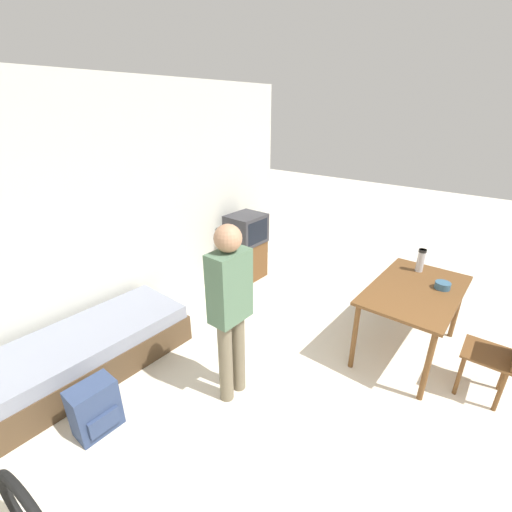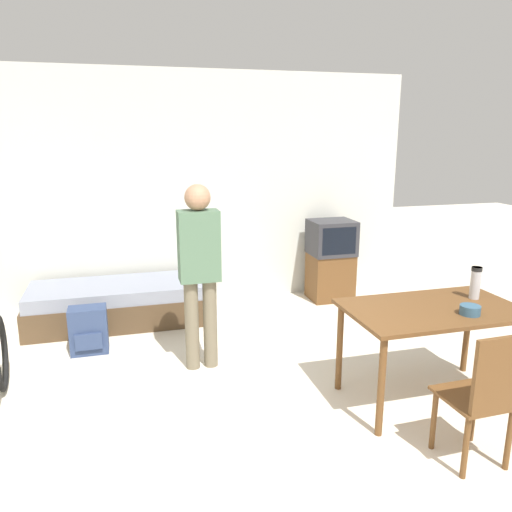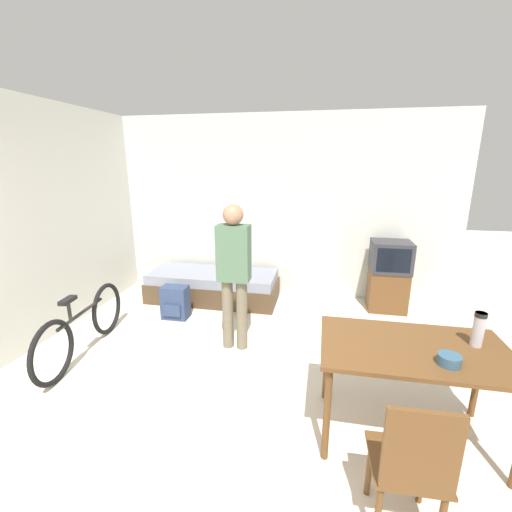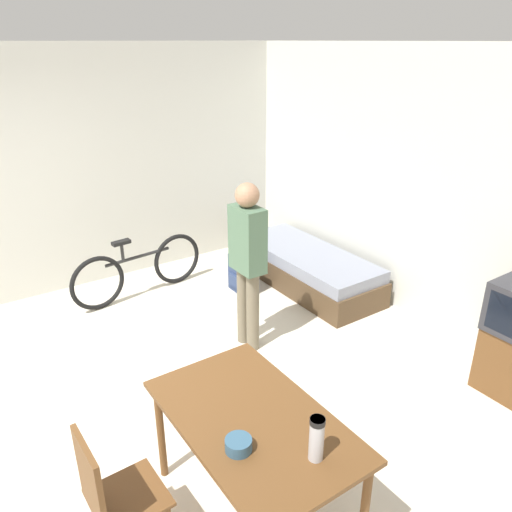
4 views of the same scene
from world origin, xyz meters
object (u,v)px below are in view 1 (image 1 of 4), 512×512
at_px(daybed, 88,352).
at_px(dining_table, 415,296).
at_px(thermos_flask, 421,259).
at_px(backpack, 95,408).
at_px(mate_bowl, 443,286).
at_px(wooden_chair, 503,351).
at_px(tv, 246,246).
at_px(person_standing, 230,304).

distance_m(daybed, dining_table, 3.25).
bearing_deg(thermos_flask, backpack, 153.52).
relative_size(daybed, backpack, 4.36).
xyz_separation_m(daybed, mate_bowl, (2.42, -2.49, 0.57)).
distance_m(wooden_chair, thermos_flask, 1.14).
height_order(tv, wooden_chair, tv).
distance_m(tv, person_standing, 2.35).
xyz_separation_m(dining_table, backpack, (-2.55, 1.58, -0.45)).
bearing_deg(person_standing, mate_bowl, -34.71).
height_order(dining_table, wooden_chair, wooden_chair).
xyz_separation_m(daybed, tv, (2.50, 0.13, 0.29)).
xyz_separation_m(wooden_chair, mate_bowl, (0.33, 0.60, 0.29)).
bearing_deg(thermos_flask, tv, 94.38).
xyz_separation_m(dining_table, thermos_flask, (0.43, 0.10, 0.23)).
bearing_deg(wooden_chair, mate_bowl, 61.34).
height_order(daybed, wooden_chair, wooden_chair).
bearing_deg(thermos_flask, mate_bowl, -132.31).
bearing_deg(thermos_flask, dining_table, -167.02).
distance_m(person_standing, backpack, 1.33).
relative_size(tv, thermos_flask, 3.88).
bearing_deg(wooden_chair, daybed, 124.10).
bearing_deg(person_standing, backpack, 149.47).
relative_size(dining_table, thermos_flask, 5.12).
relative_size(person_standing, backpack, 3.64).
xyz_separation_m(tv, mate_bowl, (-0.09, -2.62, 0.28)).
xyz_separation_m(thermos_flask, mate_bowl, (-0.27, -0.29, -0.11)).
bearing_deg(mate_bowl, backpack, 146.74).
distance_m(person_standing, thermos_flask, 2.21).
bearing_deg(backpack, dining_table, -31.78).
bearing_deg(tv, dining_table, -95.84).
bearing_deg(thermos_flask, person_standing, 155.59).
height_order(dining_table, mate_bowl, mate_bowl).
xyz_separation_m(dining_table, mate_bowl, (0.16, -0.20, 0.12)).
bearing_deg(dining_table, daybed, 134.52).
bearing_deg(dining_table, tv, 84.16).
height_order(tv, backpack, tv).
bearing_deg(wooden_chair, thermos_flask, 56.31).
xyz_separation_m(daybed, wooden_chair, (2.09, -3.09, 0.28)).
height_order(daybed, person_standing, person_standing).
distance_m(dining_table, backpack, 3.03).
distance_m(tv, mate_bowl, 2.64).
bearing_deg(mate_bowl, person_standing, 145.29).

